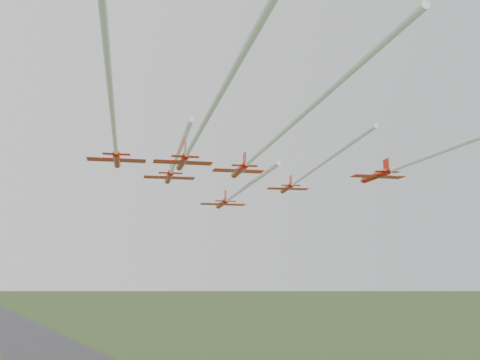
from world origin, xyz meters
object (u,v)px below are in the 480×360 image
jet_lead (232,197)px  jet_row3_right (415,161)px  jet_row3_mid (264,149)px  jet_row2_right (302,177)px  jet_row2_left (173,168)px  jet_row4_left (199,132)px  jet_row3_left (114,132)px

jet_lead → jet_row3_right: (13.59, -33.35, 2.35)m
jet_row3_mid → jet_row2_right: bearing=57.6°
jet_row2_left → jet_row3_right: 39.01m
jet_row2_right → jet_row3_mid: size_ratio=0.80×
jet_row2_left → jet_row4_left: size_ratio=0.74×
jet_row2_left → jet_row3_right: bearing=-23.7°
jet_row2_right → jet_row3_left: 38.56m
jet_row3_mid → jet_row4_left: jet_row3_mid is taller
jet_lead → jet_row2_right: size_ratio=0.99×
jet_row2_right → jet_row3_right: size_ratio=0.89×
jet_row3_left → jet_row3_right: size_ratio=1.12×
jet_row4_left → jet_row2_left: bearing=89.5°
jet_row3_right → jet_row4_left: (-39.32, -6.14, -2.04)m
jet_row3_right → jet_row4_left: 39.85m
jet_row3_mid → jet_row3_right: size_ratio=1.12×
jet_row2_right → jet_row3_left: bearing=-141.0°
jet_row3_right → jet_row2_left: bearing=154.8°
jet_row2_left → jet_row3_mid: (4.31, -21.79, -0.63)m
jet_row2_left → jet_lead: bearing=43.5°
jet_row2_left → jet_row3_left: jet_row2_left is taller
jet_lead → jet_row3_mid: 31.02m
jet_row3_mid → jet_row4_left: bearing=-126.6°
jet_row3_mid → jet_row2_left: bearing=119.0°
jet_row2_right → jet_row4_left: bearing=-120.0°
jet_lead → jet_row3_left: bearing=-122.1°
jet_row2_right → jet_row3_right: bearing=-45.5°
jet_row3_left → jet_row4_left: size_ratio=1.05×
jet_row2_right → jet_row3_left: (-36.91, -11.15, 0.63)m
jet_row3_left → jet_row4_left: jet_row3_left is taller
jet_row3_left → jet_row3_mid: (19.94, -2.95, -0.39)m
jet_lead → jet_row4_left: (-25.73, -39.48, 0.31)m
jet_row2_left → jet_row3_mid: 22.23m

